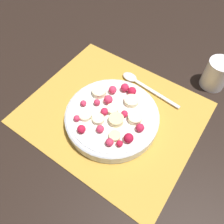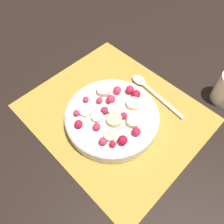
% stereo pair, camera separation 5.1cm
% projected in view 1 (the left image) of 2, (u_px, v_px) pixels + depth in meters
% --- Properties ---
extents(ground_plane, '(3.00, 3.00, 0.00)m').
position_uv_depth(ground_plane, '(112.00, 113.00, 0.56)').
color(ground_plane, black).
extents(placemat, '(0.43, 0.36, 0.01)m').
position_uv_depth(placemat, '(112.00, 112.00, 0.56)').
color(placemat, gold).
rests_on(placemat, ground_plane).
extents(fruit_bowl, '(0.23, 0.23, 0.05)m').
position_uv_depth(fruit_bowl, '(112.00, 116.00, 0.53)').
color(fruit_bowl, silver).
rests_on(fruit_bowl, placemat).
extents(spoon, '(0.19, 0.04, 0.01)m').
position_uv_depth(spoon, '(138.00, 82.00, 0.61)').
color(spoon, silver).
rests_on(spoon, placemat).
extents(drinking_glass, '(0.07, 0.07, 0.08)m').
position_uv_depth(drinking_glass, '(216.00, 74.00, 0.58)').
color(drinking_glass, white).
rests_on(drinking_glass, ground_plane).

